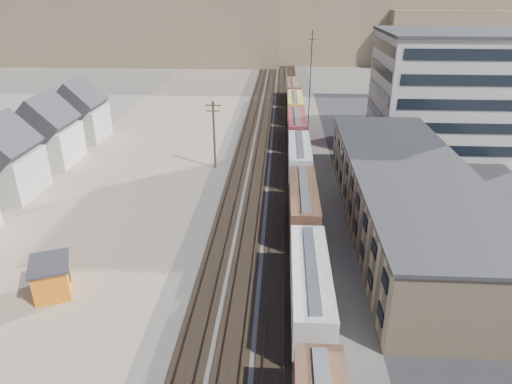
# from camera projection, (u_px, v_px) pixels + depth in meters

# --- Properties ---
(ballast_bed) EXTENTS (18.00, 200.00, 0.06)m
(ballast_bed) POSITION_uv_depth(u_px,v_px,m) (274.00, 151.00, 74.67)
(ballast_bed) COLOR #4C4742
(ballast_bed) RESTS_ON ground
(dirt_yard) EXTENTS (24.00, 180.00, 0.03)m
(dirt_yard) POSITION_uv_depth(u_px,v_px,m) (135.00, 171.00, 66.63)
(dirt_yard) COLOR #866D5C
(dirt_yard) RESTS_ON ground
(asphalt_lot) EXTENTS (26.00, 120.00, 0.04)m
(asphalt_lot) POSITION_uv_depth(u_px,v_px,m) (438.00, 192.00, 59.86)
(asphalt_lot) COLOR #232326
(asphalt_lot) RESTS_ON ground
(rail_tracks) EXTENTS (11.40, 200.00, 0.24)m
(rail_tracks) POSITION_uv_depth(u_px,v_px,m) (270.00, 150.00, 74.66)
(rail_tracks) COLOR black
(rail_tracks) RESTS_ON ground
(freight_train) EXTENTS (3.00, 119.74, 4.46)m
(freight_train) POSITION_uv_depth(u_px,v_px,m) (301.00, 177.00, 57.24)
(freight_train) COLOR black
(freight_train) RESTS_ON ground
(warehouse) EXTENTS (12.40, 40.40, 7.25)m
(warehouse) POSITION_uv_depth(u_px,v_px,m) (406.00, 197.00, 49.64)
(warehouse) COLOR tan
(warehouse) RESTS_ON ground
(office_tower) EXTENTS (22.60, 18.60, 18.45)m
(office_tower) POSITION_uv_depth(u_px,v_px,m) (447.00, 90.00, 73.91)
(office_tower) COLOR #9E998E
(office_tower) RESTS_ON ground
(utility_pole_north) EXTENTS (2.20, 0.32, 10.00)m
(utility_pole_north) POSITION_uv_depth(u_px,v_px,m) (214.00, 133.00, 65.67)
(utility_pole_north) COLOR #382619
(utility_pole_north) RESTS_ON ground
(radio_mast) EXTENTS (1.20, 0.16, 18.00)m
(radio_mast) POSITION_uv_depth(u_px,v_px,m) (310.00, 84.00, 79.71)
(radio_mast) COLOR black
(radio_mast) RESTS_ON ground
(hills_north) EXTENTS (265.00, 80.00, 32.00)m
(hills_north) POSITION_uv_depth(u_px,v_px,m) (282.00, 16.00, 176.19)
(hills_north) COLOR brown
(hills_north) RESTS_ON ground
(maintenance_shed) EXTENTS (4.65, 5.15, 3.08)m
(maintenance_shed) POSITION_uv_depth(u_px,v_px,m) (51.00, 277.00, 39.59)
(maintenance_shed) COLOR orange
(maintenance_shed) RESTS_ON ground
(parked_car_red) EXTENTS (3.31, 4.64, 1.47)m
(parked_car_red) POSITION_uv_depth(u_px,v_px,m) (471.00, 329.00, 34.77)
(parked_car_red) COLOR #B11020
(parked_car_red) RESTS_ON ground
(parked_car_blue) EXTENTS (4.88, 6.67, 1.68)m
(parked_car_blue) POSITION_uv_depth(u_px,v_px,m) (420.00, 151.00, 72.01)
(parked_car_blue) COLOR navy
(parked_car_blue) RESTS_ON ground
(parked_car_far) EXTENTS (2.65, 5.03, 1.63)m
(parked_car_far) POSITION_uv_depth(u_px,v_px,m) (444.00, 145.00, 74.93)
(parked_car_far) COLOR white
(parked_car_far) RESTS_ON ground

